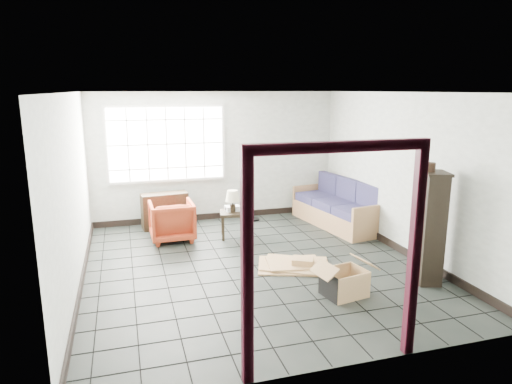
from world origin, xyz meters
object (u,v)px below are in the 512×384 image
object	(u,v)px
futon_sofa	(339,209)
tall_shelf	(431,227)
side_table	(232,216)
armchair	(172,219)

from	to	relation	value
futon_sofa	tall_shelf	world-z (taller)	tall_shelf
side_table	tall_shelf	xyz separation A→B (m)	(2.15, -2.69, 0.40)
futon_sofa	armchair	bearing A→B (deg)	170.58
armchair	futon_sofa	bearing A→B (deg)	178.91
futon_sofa	armchair	distance (m)	3.28
futon_sofa	armchair	world-z (taller)	futon_sofa
armchair	side_table	distance (m)	1.08
armchair	side_table	size ratio (longest dim) A/B	1.52
futon_sofa	tall_shelf	bearing A→B (deg)	-100.65
armchair	side_table	world-z (taller)	armchair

